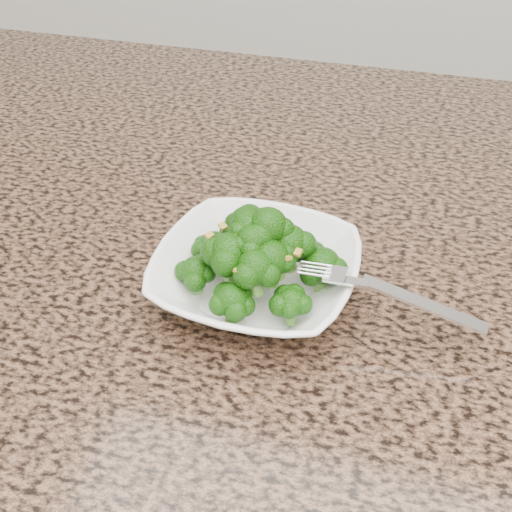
% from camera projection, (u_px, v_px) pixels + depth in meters
% --- Properties ---
extents(cabinet, '(1.55, 0.95, 0.87)m').
position_uv_depth(cabinet, '(272.00, 466.00, 1.03)').
color(cabinet, '#352515').
rests_on(cabinet, ground).
extents(granite_counter, '(1.64, 1.04, 0.03)m').
position_uv_depth(granite_counter, '(278.00, 245.00, 0.75)').
color(granite_counter, brown).
rests_on(granite_counter, cabinet).
extents(bowl, '(0.21, 0.21, 0.05)m').
position_uv_depth(bowl, '(256.00, 276.00, 0.65)').
color(bowl, white).
rests_on(bowl, granite_counter).
extents(broccoli_pile, '(0.18, 0.18, 0.07)m').
position_uv_depth(broccoli_pile, '(256.00, 230.00, 0.61)').
color(broccoli_pile, '#164C08').
rests_on(broccoli_pile, bowl).
extents(garlic_topping, '(0.11, 0.11, 0.01)m').
position_uv_depth(garlic_topping, '(256.00, 198.00, 0.59)').
color(garlic_topping, '#B18B2B').
rests_on(garlic_topping, broccoli_pile).
extents(fork, '(0.20, 0.05, 0.01)m').
position_uv_depth(fork, '(360.00, 283.00, 0.59)').
color(fork, silver).
rests_on(fork, bowl).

